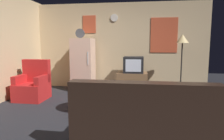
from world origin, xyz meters
The scene contains 14 objects.
ground_plane centered at (0.00, 0.00, 0.00)m, with size 12.00×12.00×0.00m, color #232328.
wall_with_art centered at (0.01, 2.45, 1.28)m, with size 5.20×0.12×2.55m.
fridge centered at (-0.98, 1.97, 0.75)m, with size 0.60×0.62×1.77m.
tv_stand centered at (0.44, 1.92, 0.28)m, with size 0.84×0.53×0.56m.
crt_tv centered at (0.48, 1.92, 0.78)m, with size 0.54×0.51×0.44m.
standing_lamp centered at (1.74, 1.83, 1.36)m, with size 0.32×0.32×1.59m.
coffee_table centered at (-0.37, 0.18, 0.23)m, with size 0.72×0.72×0.45m.
wine_glass centered at (-0.46, 0.11, 0.53)m, with size 0.05×0.05×0.15m, color silver.
mug_ceramic_white centered at (-0.49, 0.34, 0.50)m, with size 0.08×0.08×0.09m, color silver.
mug_ceramic_tan centered at (-0.52, 0.22, 0.50)m, with size 0.08×0.08×0.09m, color tan.
remote_control centered at (-0.40, 0.14, 0.46)m, with size 0.15×0.04×0.02m, color black.
armchair centered at (-1.92, 0.85, 0.34)m, with size 0.68×0.68×0.96m.
couch centered at (0.70, -1.15, 0.31)m, with size 1.70×0.80×0.92m.
book_stack centered at (1.08, 1.84, 0.08)m, with size 0.21×0.17×0.15m.
Camera 1 is at (0.66, -3.59, 1.35)m, focal length 31.90 mm.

